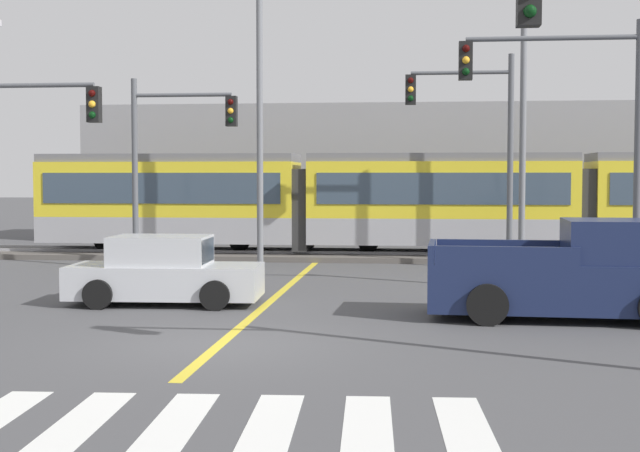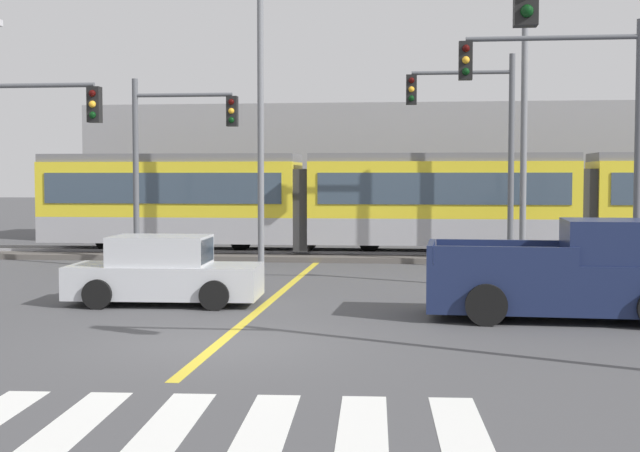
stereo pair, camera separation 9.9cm
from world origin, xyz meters
The scene contains 20 objects.
ground_plane centered at (0.00, 0.00, 0.00)m, with size 200.00×200.00×0.00m, color #474749.
track_bed centered at (0.00, 16.18, 0.09)m, with size 120.00×4.00×0.18m, color #56514C.
rail_near centered at (0.00, 15.46, 0.23)m, with size 120.00×0.08×0.10m, color #939399.
rail_far centered at (0.00, 16.90, 0.23)m, with size 120.00×0.08×0.10m, color #939399.
light_rail_tram centered at (4.11, 16.17, 2.05)m, with size 28.00×2.64×3.43m.
crosswalk_stripe_3 centered at (-0.55, -4.90, 0.00)m, with size 0.56×2.80×0.01m, color silver.
crosswalk_stripe_4 centered at (0.55, -4.84, 0.00)m, with size 0.56×2.80×0.01m, color silver.
crosswalk_stripe_5 centered at (1.65, -4.78, 0.00)m, with size 0.56×2.80×0.01m, color silver.
crosswalk_stripe_6 centered at (2.75, -4.73, 0.00)m, with size 0.56×2.80×0.01m, color silver.
crosswalk_stripe_7 centered at (3.85, -4.67, 0.00)m, with size 0.56×2.80×0.01m, color silver.
lane_centre_line centered at (0.00, 5.65, 0.00)m, with size 0.20×17.04×0.01m, color gold.
sedan_crossing centered at (-2.25, 4.49, 0.70)m, with size 4.27×2.06×1.52m.
pickup_truck centered at (6.37, 3.29, 0.84)m, with size 5.48×2.41×1.98m.
traffic_light_mid_right centered at (7.03, 6.86, 4.31)m, with size 4.25×0.38×6.46m.
traffic_light_far_right centered at (5.07, 12.71, 4.20)m, with size 3.25×0.38×6.50m.
traffic_light_far_left centered at (-4.15, 11.70, 3.77)m, with size 3.25×0.38×5.78m.
traffic_light_mid_left centered at (-7.32, 7.19, 3.74)m, with size 4.25×0.38×5.60m.
street_lamp_centre centered at (-1.42, 12.91, 5.05)m, with size 2.11×0.28×8.95m.
street_lamp_east centered at (6.77, 13.46, 4.96)m, with size 2.48×0.28×8.68m.
building_backdrop_far centered at (3.06, 24.51, 2.91)m, with size 27.64×6.00×5.82m, color gray.
Camera 2 is at (3.38, -14.62, 2.83)m, focal length 50.00 mm.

